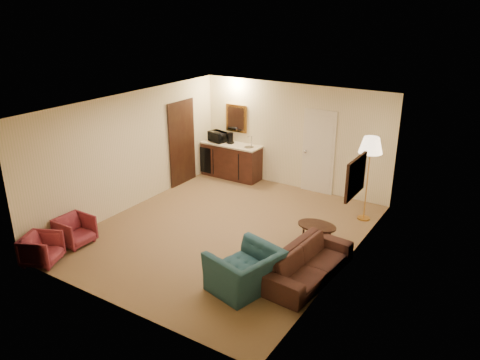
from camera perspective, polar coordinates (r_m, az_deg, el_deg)
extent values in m
plane|color=olive|center=(9.65, -1.72, -6.21)|extent=(6.00, 6.00, 0.00)
cube|color=beige|center=(11.62, 6.53, 5.30)|extent=(5.00, 0.02, 2.60)
cube|color=beige|center=(10.66, -13.04, 3.47)|extent=(0.02, 6.00, 2.60)
cube|color=beige|center=(8.09, 13.05, -2.15)|extent=(0.02, 6.00, 2.60)
cube|color=white|center=(8.78, -1.90, 9.09)|extent=(5.00, 6.00, 0.02)
cube|color=beige|center=(11.40, 9.57, 3.39)|extent=(0.82, 0.06, 2.05)
cube|color=black|center=(11.91, -7.10, 4.42)|extent=(0.06, 0.98, 2.10)
cube|color=gold|center=(12.31, -0.45, 7.52)|extent=(0.62, 0.04, 0.72)
cube|color=black|center=(8.37, 13.87, 0.40)|extent=(0.06, 0.90, 0.70)
cube|color=#3E1C13|center=(12.41, -1.06, 2.39)|extent=(1.64, 0.58, 0.92)
imported|color=black|center=(8.02, 8.41, -9.40)|extent=(0.73, 1.97, 0.76)
imported|color=#204752|center=(7.59, 0.61, -10.22)|extent=(0.93, 1.20, 0.93)
imported|color=#96313E|center=(9.56, -19.49, -5.68)|extent=(0.57, 0.60, 0.62)
imported|color=#96313E|center=(9.10, -23.06, -7.63)|extent=(0.75, 0.77, 0.61)
cube|color=black|center=(9.13, 9.28, -6.63)|extent=(0.90, 0.78, 0.43)
cube|color=#B7853D|center=(10.15, 15.28, 0.11)|extent=(0.63, 0.63, 1.84)
cylinder|color=black|center=(12.13, 1.33, 0.40)|extent=(0.27, 0.27, 0.30)
imported|color=black|center=(12.44, -2.74, 5.44)|extent=(0.55, 0.39, 0.33)
cylinder|color=black|center=(12.26, -1.18, 5.12)|extent=(0.18, 0.18, 0.29)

